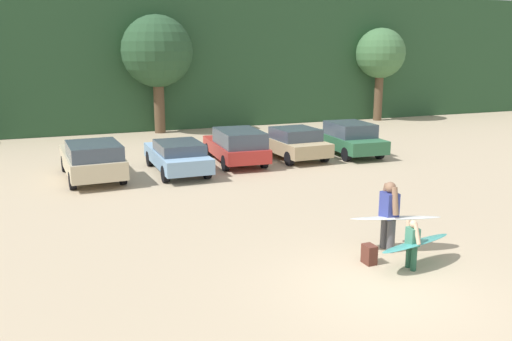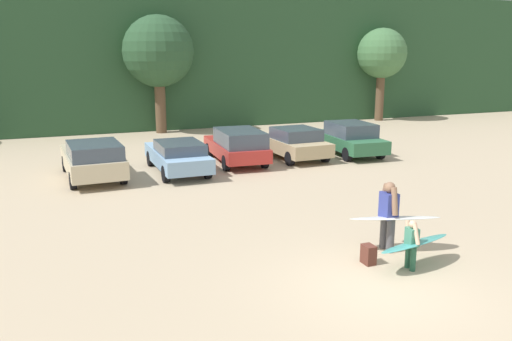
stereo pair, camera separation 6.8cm
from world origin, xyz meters
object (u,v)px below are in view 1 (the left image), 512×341
parked_car_champagne (92,159)px  surfboard_white (396,218)px  parked_car_forest_green (349,138)px  surfboard_teal (416,243)px  parked_car_sky_blue (177,155)px  person_adult (389,212)px  parked_car_tan (294,143)px  backpack_dropped (369,254)px  parked_car_red (237,145)px  person_child (412,242)px

parked_car_champagne → surfboard_white: bearing=-151.7°
parked_car_forest_green → surfboard_teal: size_ratio=2.02×
parked_car_sky_blue → surfboard_teal: parked_car_sky_blue is taller
surfboard_teal → parked_car_sky_blue: bearing=-89.6°
parked_car_sky_blue → person_adult: person_adult is taller
parked_car_tan → surfboard_white: (-2.61, -11.05, 0.10)m
parked_car_champagne → backpack_dropped: size_ratio=10.61×
parked_car_sky_blue → parked_car_red: 2.89m
parked_car_red → parked_car_tan: parked_car_red is taller
person_adult → backpack_dropped: bearing=35.7°
parked_car_tan → person_adult: bearing=163.8°
parked_car_forest_green → backpack_dropped: (-6.45, -11.42, -0.56)m
parked_car_champagne → parked_car_sky_blue: (3.25, -0.14, -0.09)m
parked_car_red → parked_car_forest_green: bearing=-86.7°
surfboard_teal → backpack_dropped: bearing=-46.3°
parked_car_tan → person_adult: 11.29m
parked_car_champagne → surfboard_white: size_ratio=2.04×
parked_car_tan → person_child: parked_car_tan is taller
person_adult → person_child: 1.24m
person_adult → surfboard_white: 0.22m
parked_car_tan → person_child: 12.48m
person_child → surfboard_white: (0.33, 1.08, 0.19)m
parked_car_champagne → surfboard_white: 12.09m
person_adult → backpack_dropped: size_ratio=3.84×
parked_car_tan → person_adult: size_ratio=2.32×
parked_car_sky_blue → person_child: bearing=-166.9°
parked_car_red → backpack_dropped: bearing=179.3°
person_adult → surfboard_teal: 1.19m
parked_car_red → parked_car_sky_blue: bearing=108.9°
parked_car_red → surfboard_white: size_ratio=1.98×
parked_car_tan → parked_car_champagne: bearing=92.2°
parked_car_forest_green → parked_car_tan: bearing=91.3°
parked_car_sky_blue → parked_car_forest_green: size_ratio=1.04×
surfboard_white → backpack_dropped: size_ratio=5.21×
backpack_dropped → person_adult: bearing=32.2°
parked_car_forest_green → surfboard_teal: parked_car_forest_green is taller
parked_car_forest_green → backpack_dropped: size_ratio=9.95×
parked_car_sky_blue → surfboard_teal: (2.75, -11.26, -0.13)m
parked_car_tan → backpack_dropped: 12.09m
backpack_dropped → parked_car_champagne: bearing=115.4°
person_child → parked_car_red: bearing=-87.4°
parked_car_champagne → parked_car_tan: bearing=-88.2°
person_adult → surfboard_white: bearing=146.0°
parked_car_forest_green → surfboard_white: bearing=157.0°
parked_car_forest_green → surfboard_white: parked_car_forest_green is taller
parked_car_red → parked_car_forest_green: same height
parked_car_sky_blue → parked_car_champagne: bearing=87.6°
parked_car_forest_green → backpack_dropped: bearing=153.9°
parked_car_champagne → parked_car_tan: 8.82m
surfboard_white → backpack_dropped: surfboard_white is taller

